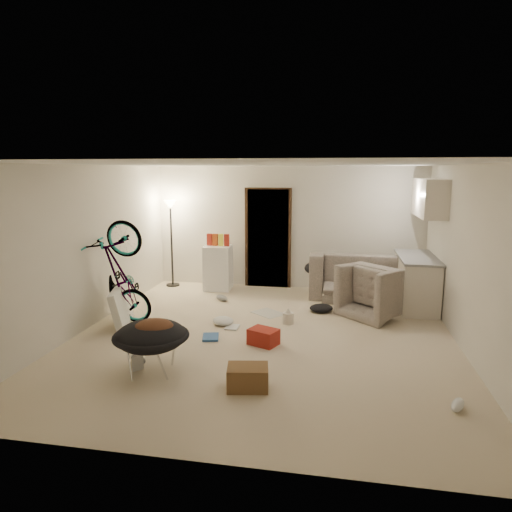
% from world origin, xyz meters
% --- Properties ---
extents(floor, '(5.50, 6.00, 0.02)m').
position_xyz_m(floor, '(0.00, 0.00, -0.01)').
color(floor, beige).
rests_on(floor, ground).
extents(ceiling, '(5.50, 6.00, 0.02)m').
position_xyz_m(ceiling, '(0.00, 0.00, 2.51)').
color(ceiling, white).
rests_on(ceiling, wall_back).
extents(wall_back, '(5.50, 0.02, 2.50)m').
position_xyz_m(wall_back, '(0.00, 3.01, 1.25)').
color(wall_back, silver).
rests_on(wall_back, floor).
extents(wall_front, '(5.50, 0.02, 2.50)m').
position_xyz_m(wall_front, '(0.00, -3.01, 1.25)').
color(wall_front, silver).
rests_on(wall_front, floor).
extents(wall_left, '(0.02, 6.00, 2.50)m').
position_xyz_m(wall_left, '(-2.76, 0.00, 1.25)').
color(wall_left, silver).
rests_on(wall_left, floor).
extents(wall_right, '(0.02, 6.00, 2.50)m').
position_xyz_m(wall_right, '(2.76, 0.00, 1.25)').
color(wall_right, silver).
rests_on(wall_right, floor).
extents(doorway, '(0.85, 0.10, 2.04)m').
position_xyz_m(doorway, '(-0.40, 2.97, 1.02)').
color(doorway, black).
rests_on(doorway, floor).
extents(door_trim, '(0.97, 0.04, 2.10)m').
position_xyz_m(door_trim, '(-0.40, 2.94, 1.02)').
color(door_trim, '#331F12').
rests_on(door_trim, floor).
extents(floor_lamp, '(0.28, 0.28, 1.81)m').
position_xyz_m(floor_lamp, '(-2.40, 2.65, 1.31)').
color(floor_lamp, black).
rests_on(floor_lamp, floor).
extents(kitchen_counter, '(0.60, 1.50, 0.88)m').
position_xyz_m(kitchen_counter, '(2.43, 2.00, 0.44)').
color(kitchen_counter, silver).
rests_on(kitchen_counter, floor).
extents(counter_top, '(0.64, 1.54, 0.04)m').
position_xyz_m(counter_top, '(2.43, 2.00, 0.90)').
color(counter_top, gray).
rests_on(counter_top, kitchen_counter).
extents(kitchen_uppers, '(0.38, 1.40, 0.65)m').
position_xyz_m(kitchen_uppers, '(2.56, 2.00, 1.95)').
color(kitchen_uppers, silver).
rests_on(kitchen_uppers, wall_right).
extents(sofa, '(2.22, 0.87, 0.65)m').
position_xyz_m(sofa, '(1.63, 2.45, 0.32)').
color(sofa, '#383F39').
rests_on(sofa, floor).
extents(armchair, '(1.30, 1.29, 0.63)m').
position_xyz_m(armchair, '(1.77, 1.42, 0.32)').
color(armchair, '#383F39').
rests_on(armchair, floor).
extents(bicycle, '(1.76, 0.87, 0.99)m').
position_xyz_m(bicycle, '(-2.30, 0.17, 0.45)').
color(bicycle, black).
rests_on(bicycle, floor).
extents(book_asset, '(0.25, 0.25, 0.02)m').
position_xyz_m(book_asset, '(-1.37, -1.47, 0.01)').
color(book_asset, maroon).
rests_on(book_asset, floor).
extents(mini_fridge, '(0.56, 0.56, 0.91)m').
position_xyz_m(mini_fridge, '(-1.37, 2.55, 0.45)').
color(mini_fridge, white).
rests_on(mini_fridge, floor).
extents(snack_box_0, '(0.10, 0.07, 0.30)m').
position_xyz_m(snack_box_0, '(-1.54, 2.55, 1.00)').
color(snack_box_0, maroon).
rests_on(snack_box_0, mini_fridge).
extents(snack_box_1, '(0.11, 0.08, 0.30)m').
position_xyz_m(snack_box_1, '(-1.42, 2.55, 1.00)').
color(snack_box_1, '#B64616').
rests_on(snack_box_1, mini_fridge).
extents(snack_box_2, '(0.11, 0.09, 0.30)m').
position_xyz_m(snack_box_2, '(-1.30, 2.55, 1.00)').
color(snack_box_2, yellow).
rests_on(snack_box_2, mini_fridge).
extents(snack_box_3, '(0.10, 0.07, 0.30)m').
position_xyz_m(snack_box_3, '(-1.18, 2.55, 1.00)').
color(snack_box_3, maroon).
rests_on(snack_box_3, mini_fridge).
extents(saucer_chair, '(0.91, 0.91, 0.65)m').
position_xyz_m(saucer_chair, '(-1.12, -1.44, 0.38)').
color(saucer_chair, silver).
rests_on(saucer_chair, floor).
extents(hoodie, '(0.61, 0.58, 0.22)m').
position_xyz_m(hoodie, '(-1.07, -1.47, 0.58)').
color(hoodie, '#502C1B').
rests_on(hoodie, saucer_chair).
extents(sofa_drape, '(0.61, 0.52, 0.28)m').
position_xyz_m(sofa_drape, '(0.68, 2.45, 0.54)').
color(sofa_drape, black).
rests_on(sofa_drape, sofa).
extents(tv_box, '(0.48, 0.94, 0.61)m').
position_xyz_m(tv_box, '(-2.30, 0.11, 0.30)').
color(tv_box, silver).
rests_on(tv_box, floor).
extents(drink_case_a, '(0.51, 0.40, 0.26)m').
position_xyz_m(drink_case_a, '(0.09, -1.63, 0.13)').
color(drink_case_a, brown).
rests_on(drink_case_a, floor).
extents(drink_case_b, '(0.47, 0.42, 0.22)m').
position_xyz_m(drink_case_b, '(0.05, -0.30, 0.11)').
color(drink_case_b, maroon).
rests_on(drink_case_b, floor).
extents(juicer, '(0.18, 0.18, 0.26)m').
position_xyz_m(juicer, '(0.29, 0.65, 0.11)').
color(juicer, beige).
rests_on(juicer, floor).
extents(newspaper, '(0.65, 0.63, 0.01)m').
position_xyz_m(newspaper, '(-0.11, 1.12, 0.00)').
color(newspaper, '#AFABA2').
rests_on(newspaper, floor).
extents(book_blue, '(0.30, 0.36, 0.03)m').
position_xyz_m(book_blue, '(-0.75, -0.20, 0.02)').
color(book_blue, '#285292').
rests_on(book_blue, floor).
extents(book_white, '(0.20, 0.26, 0.02)m').
position_xyz_m(book_white, '(-0.54, 0.29, 0.01)').
color(book_white, silver).
rests_on(book_white, floor).
extents(shoe_0, '(0.29, 0.23, 0.10)m').
position_xyz_m(shoe_0, '(0.74, 2.49, 0.05)').
color(shoe_0, '#285292').
rests_on(shoe_0, floor).
extents(shoe_1, '(0.32, 0.28, 0.11)m').
position_xyz_m(shoe_1, '(-1.08, 1.71, 0.06)').
color(shoe_1, slate).
rests_on(shoe_1, floor).
extents(shoe_3, '(0.31, 0.26, 0.11)m').
position_xyz_m(shoe_3, '(-1.42, -1.22, 0.05)').
color(shoe_3, slate).
rests_on(shoe_3, floor).
extents(shoe_4, '(0.22, 0.31, 0.11)m').
position_xyz_m(shoe_4, '(2.30, -1.70, 0.05)').
color(shoe_4, white).
rests_on(shoe_4, floor).
extents(clothes_lump_b, '(0.54, 0.52, 0.13)m').
position_xyz_m(clothes_lump_b, '(0.79, 1.38, 0.06)').
color(clothes_lump_b, black).
rests_on(clothes_lump_b, floor).
extents(clothes_lump_c, '(0.49, 0.49, 0.12)m').
position_xyz_m(clothes_lump_c, '(-0.72, 0.42, 0.06)').
color(clothes_lump_c, silver).
rests_on(clothes_lump_c, floor).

